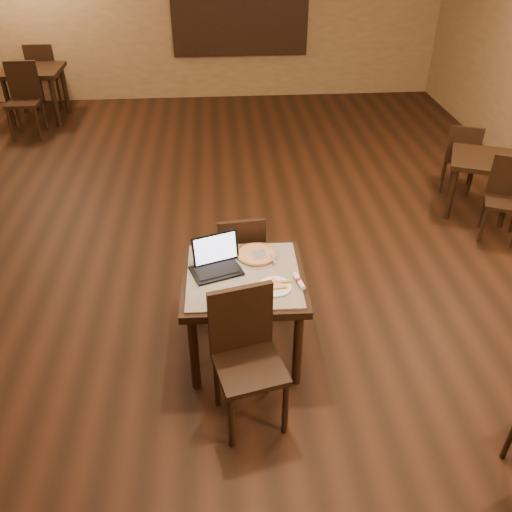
{
  "coord_description": "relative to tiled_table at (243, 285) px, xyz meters",
  "views": [
    {
      "loc": [
        -0.0,
        -4.97,
        3.14
      ],
      "look_at": [
        0.26,
        -1.58,
        0.85
      ],
      "focal_mm": 38.0,
      "sensor_mm": 36.0,
      "label": 1
    }
  ],
  "objects": [
    {
      "name": "ground",
      "position": [
        -0.16,
        1.69,
        -0.66
      ],
      "size": [
        10.0,
        10.0,
        0.0
      ],
      "primitive_type": "plane",
      "color": "black",
      "rests_on": "ground"
    },
    {
      "name": "wall_back",
      "position": [
        -0.16,
        6.69,
        0.84
      ],
      "size": [
        8.0,
        0.02,
        3.0
      ],
      "primitive_type": "cube",
      "color": "#98784D",
      "rests_on": "ground"
    },
    {
      "name": "mural",
      "position": [
        0.34,
        6.65,
        0.89
      ],
      "size": [
        2.34,
        0.05,
        1.64
      ],
      "color": "#275390",
      "rests_on": "wall_back"
    },
    {
      "name": "tiled_table",
      "position": [
        0.0,
        0.0,
        0.0
      ],
      "size": [
        0.94,
        0.94,
        0.76
      ],
      "rotation": [
        0.0,
        0.0,
        -0.02
      ],
      "color": "black",
      "rests_on": "ground"
    },
    {
      "name": "chair_main_near",
      "position": [
        -0.02,
        -0.61,
        -0.08
      ],
      "size": [
        0.54,
        0.54,
        1.03
      ],
      "rotation": [
        0.0,
        0.0,
        0.24
      ],
      "color": "black",
      "rests_on": "ground"
    },
    {
      "name": "chair_main_far",
      "position": [
        0.01,
        0.62,
        -0.14
      ],
      "size": [
        0.44,
        0.44,
        0.92
      ],
      "rotation": [
        0.0,
        0.0,
        3.25
      ],
      "color": "black",
      "rests_on": "ground"
    },
    {
      "name": "laptop",
      "position": [
        -0.2,
        0.11,
        0.17
      ],
      "size": [
        0.43,
        0.39,
        0.25
      ],
      "rotation": [
        0.0,
        0.0,
        0.33
      ],
      "color": "black",
      "rests_on": "tiled_table"
    },
    {
      "name": "plate",
      "position": [
        0.22,
        -0.18,
        0.11
      ],
      "size": [
        0.24,
        0.24,
        0.01
      ],
      "primitive_type": "cylinder",
      "color": "white",
      "rests_on": "tiled_table"
    },
    {
      "name": "pizza_slice",
      "position": [
        0.22,
        -0.18,
        0.13
      ],
      "size": [
        0.2,
        0.2,
        0.02
      ],
      "primitive_type": null,
      "rotation": [
        0.0,
        0.0,
        0.1
      ],
      "color": "beige",
      "rests_on": "plate"
    },
    {
      "name": "pizza_pan",
      "position": [
        0.12,
        0.24,
        0.11
      ],
      "size": [
        0.38,
        0.38,
        0.01
      ],
      "primitive_type": "cylinder",
      "color": "silver",
      "rests_on": "tiled_table"
    },
    {
      "name": "pizza_whole",
      "position": [
        0.12,
        0.24,
        0.12
      ],
      "size": [
        0.31,
        0.31,
        0.02
      ],
      "color": "beige",
      "rests_on": "pizza_pan"
    },
    {
      "name": "spatula",
      "position": [
        0.14,
        0.22,
        0.13
      ],
      "size": [
        0.14,
        0.27,
        0.01
      ],
      "primitive_type": "cube",
      "rotation": [
        0.0,
        0.0,
        0.14
      ],
      "color": "silver",
      "rests_on": "pizza_whole"
    },
    {
      "name": "napkin_roll",
      "position": [
        0.4,
        -0.14,
        0.12
      ],
      "size": [
        0.07,
        0.18,
        0.04
      ],
      "rotation": [
        0.0,
        0.0,
        0.21
      ],
      "color": "white",
      "rests_on": "tiled_table"
    },
    {
      "name": "other_table_a",
      "position": [
        2.84,
        2.13,
        -0.1
      ],
      "size": [
        0.95,
        0.95,
        0.68
      ],
      "rotation": [
        0.0,
        0.0,
        -0.4
      ],
      "color": "black",
      "rests_on": "ground"
    },
    {
      "name": "other_table_a_chair_near",
      "position": [
        2.87,
        1.61,
        -0.17
      ],
      "size": [
        0.5,
        0.5,
        0.88
      ],
      "rotation": [
        0.0,
        0.0,
        -0.4
      ],
      "color": "black",
      "rests_on": "ground"
    },
    {
      "name": "other_table_a_chair_far",
      "position": [
        2.81,
        2.65,
        -0.17
      ],
      "size": [
        0.5,
        0.5,
        0.88
      ],
      "rotation": [
        0.0,
        0.0,
        2.74
      ],
      "color": "black",
      "rests_on": "ground"
    },
    {
      "name": "other_table_b",
      "position": [
        -3.01,
        5.69,
        0.03
      ],
      "size": [
        0.89,
        0.89,
        0.83
      ],
      "rotation": [
        0.0,
        0.0,
        -0.0
      ],
      "color": "black",
      "rests_on": "ground"
    },
    {
      "name": "other_table_b_chair_near",
      "position": [
        -3.01,
        5.06,
        -0.05
      ],
      "size": [
        0.47,
        0.47,
        1.08
      ],
      "rotation": [
        0.0,
        0.0,
        -0.0
      ],
      "color": "black",
      "rests_on": "ground"
    },
    {
      "name": "other_table_b_chair_far",
      "position": [
        -3.01,
        6.32,
        -0.05
      ],
      "size": [
        0.47,
        0.47,
        1.08
      ],
      "rotation": [
        0.0,
        0.0,
        3.14
      ],
      "color": "black",
      "rests_on": "ground"
    }
  ]
}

